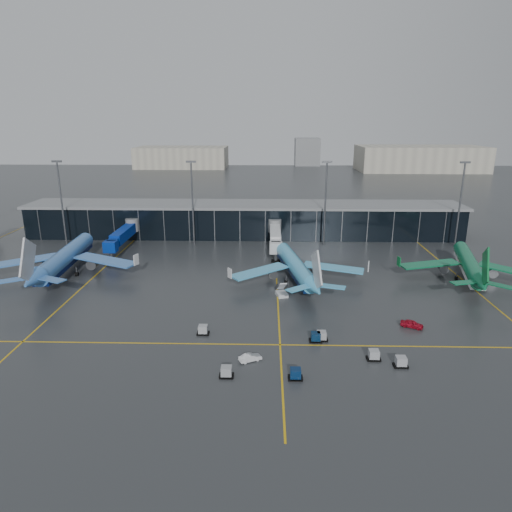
{
  "coord_description": "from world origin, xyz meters",
  "views": [
    {
      "loc": [
        7.64,
        -85.85,
        37.42
      ],
      "look_at": [
        5.0,
        18.0,
        6.0
      ],
      "focal_mm": 32.0,
      "sensor_mm": 36.0,
      "label": 1
    }
  ],
  "objects_px": {
    "baggage_carts": "(304,352)",
    "mobile_airstair": "(282,293)",
    "service_van_white": "(250,358)",
    "airliner_aer_lingus": "(470,255)",
    "airliner_arkefly": "(64,247)",
    "service_van_red": "(412,324)",
    "airliner_klm_near": "(296,257)"
  },
  "relations": [
    {
      "from": "airliner_klm_near",
      "to": "mobile_airstair",
      "type": "bearing_deg",
      "value": -119.88
    },
    {
      "from": "mobile_airstair",
      "to": "service_van_white",
      "type": "height_order",
      "value": "mobile_airstair"
    },
    {
      "from": "airliner_klm_near",
      "to": "mobile_airstair",
      "type": "xyz_separation_m",
      "value": [
        -3.54,
        -9.94,
        -5.18
      ]
    },
    {
      "from": "airliner_aer_lingus",
      "to": "service_van_white",
      "type": "distance_m",
      "value": 65.81
    },
    {
      "from": "airliner_arkefly",
      "to": "baggage_carts",
      "type": "xyz_separation_m",
      "value": [
        56.51,
        -40.26,
        -6.07
      ]
    },
    {
      "from": "mobile_airstair",
      "to": "service_van_white",
      "type": "relative_size",
      "value": 0.98
    },
    {
      "from": "airliner_aer_lingus",
      "to": "service_van_white",
      "type": "bearing_deg",
      "value": -127.17
    },
    {
      "from": "airliner_aer_lingus",
      "to": "service_van_red",
      "type": "xyz_separation_m",
      "value": [
        -21.66,
        -27.75,
        -5.29
      ]
    },
    {
      "from": "airliner_klm_near",
      "to": "mobile_airstair",
      "type": "relative_size",
      "value": 10.61
    },
    {
      "from": "airliner_aer_lingus",
      "to": "mobile_airstair",
      "type": "relative_size",
      "value": 10.68
    },
    {
      "from": "service_van_red",
      "to": "airliner_arkefly",
      "type": "bearing_deg",
      "value": 96.77
    },
    {
      "from": "baggage_carts",
      "to": "service_van_red",
      "type": "xyz_separation_m",
      "value": [
        20.88,
        11.13,
        -0.06
      ]
    },
    {
      "from": "airliner_aer_lingus",
      "to": "airliner_arkefly",
      "type": "bearing_deg",
      "value": -166.44
    },
    {
      "from": "airliner_arkefly",
      "to": "service_van_red",
      "type": "relative_size",
      "value": 10.82
    },
    {
      "from": "airliner_klm_near",
      "to": "airliner_arkefly",
      "type": "bearing_deg",
      "value": 165.71
    },
    {
      "from": "airliner_klm_near",
      "to": "service_van_red",
      "type": "distance_m",
      "value": 32.75
    },
    {
      "from": "baggage_carts",
      "to": "airliner_arkefly",
      "type": "bearing_deg",
      "value": 144.53
    },
    {
      "from": "airliner_arkefly",
      "to": "mobile_airstair",
      "type": "distance_m",
      "value": 55.65
    },
    {
      "from": "mobile_airstair",
      "to": "service_van_red",
      "type": "distance_m",
      "value": 28.29
    },
    {
      "from": "baggage_carts",
      "to": "service_van_red",
      "type": "height_order",
      "value": "baggage_carts"
    },
    {
      "from": "airliner_aer_lingus",
      "to": "mobile_airstair",
      "type": "distance_m",
      "value": 47.5
    },
    {
      "from": "airliner_arkefly",
      "to": "airliner_aer_lingus",
      "type": "height_order",
      "value": "airliner_arkefly"
    },
    {
      "from": "mobile_airstair",
      "to": "airliner_aer_lingus",
      "type": "bearing_deg",
      "value": 0.87
    },
    {
      "from": "airliner_aer_lingus",
      "to": "service_van_red",
      "type": "height_order",
      "value": "airliner_aer_lingus"
    },
    {
      "from": "airliner_aer_lingus",
      "to": "service_van_red",
      "type": "distance_m",
      "value": 35.6
    },
    {
      "from": "airliner_aer_lingus",
      "to": "baggage_carts",
      "type": "xyz_separation_m",
      "value": [
        -42.54,
        -38.88,
        -5.23
      ]
    },
    {
      "from": "airliner_arkefly",
      "to": "service_van_white",
      "type": "bearing_deg",
      "value": -45.66
    },
    {
      "from": "baggage_carts",
      "to": "mobile_airstair",
      "type": "distance_m",
      "value": 26.5
    },
    {
      "from": "service_van_red",
      "to": "mobile_airstair",
      "type": "bearing_deg",
      "value": 84.88
    },
    {
      "from": "airliner_klm_near",
      "to": "airliner_aer_lingus",
      "type": "height_order",
      "value": "airliner_aer_lingus"
    },
    {
      "from": "baggage_carts",
      "to": "service_van_white",
      "type": "xyz_separation_m",
      "value": [
        -8.81,
        -1.93,
        -0.14
      ]
    },
    {
      "from": "airliner_arkefly",
      "to": "service_van_red",
      "type": "bearing_deg",
      "value": -24.79
    }
  ]
}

